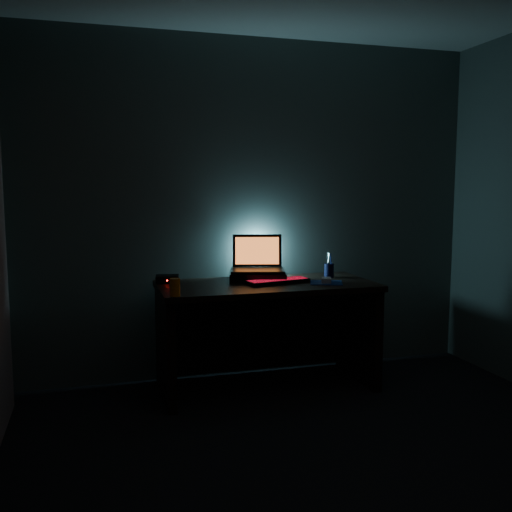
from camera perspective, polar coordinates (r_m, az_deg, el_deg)
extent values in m
cube|color=black|center=(2.80, 11.79, -23.62)|extent=(3.50, 4.00, 0.00)
cube|color=#4B5651|center=(4.28, -0.42, 4.71)|extent=(3.50, 0.00, 2.50)
cube|color=black|center=(3.97, 1.07, -3.01)|extent=(1.50, 0.70, 0.04)
cube|color=black|center=(3.91, -9.06, -8.89)|extent=(0.06, 0.64, 0.71)
cube|color=black|center=(4.31, 10.20, -7.43)|extent=(0.06, 0.64, 0.71)
cube|color=black|center=(4.36, -0.23, -7.15)|extent=(1.38, 0.02, 0.65)
cube|color=black|center=(4.10, 0.16, -1.99)|extent=(0.46, 0.39, 0.06)
cube|color=black|center=(4.09, 0.16, -1.45)|extent=(0.43, 0.35, 0.02)
cube|color=black|center=(4.20, 0.11, 0.55)|extent=(0.36, 0.13, 0.24)
cube|color=#E05B17|center=(4.20, 0.11, 0.53)|extent=(0.32, 0.11, 0.20)
cube|color=black|center=(3.97, 2.18, -2.55)|extent=(0.47, 0.23, 0.03)
cube|color=red|center=(3.96, 2.18, -2.35)|extent=(0.45, 0.21, 0.00)
cube|color=navy|center=(4.00, 7.04, -2.66)|extent=(0.28, 0.27, 0.00)
cube|color=#949398|center=(4.00, 7.04, -2.41)|extent=(0.10, 0.12, 0.03)
cylinder|color=black|center=(4.25, 7.31, -1.45)|extent=(0.07, 0.07, 0.10)
cylinder|color=orange|center=(3.52, -8.11, -3.11)|extent=(0.07, 0.07, 0.11)
cube|color=black|center=(4.02, -8.86, -2.29)|extent=(0.17, 0.15, 0.05)
sphere|color=#FF0C07|center=(3.96, -8.88, -2.44)|extent=(0.01, 0.01, 0.01)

